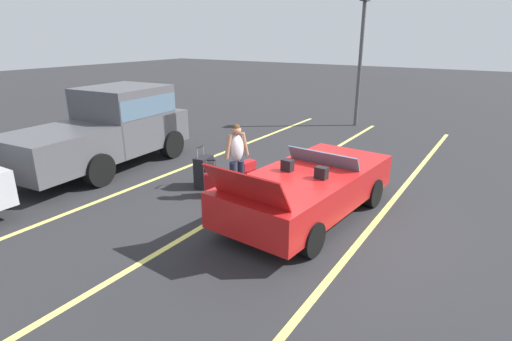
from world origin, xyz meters
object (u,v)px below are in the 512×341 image
at_px(traveler_person, 237,157).
at_px(parked_pickup_truck_far, 112,126).
at_px(convertible_car, 314,186).
at_px(suitcase_large_black, 204,172).
at_px(suitcase_small_carryon, 212,184).
at_px(parking_lamp_post, 361,52).
at_px(suitcase_medium_bright, 247,174).

distance_m(traveler_person, parked_pickup_truck_far, 4.17).
xyz_separation_m(convertible_car, traveler_person, (-0.11, 1.79, 0.34)).
height_order(suitcase_large_black, traveler_person, traveler_person).
distance_m(convertible_car, traveler_person, 1.82).
distance_m(suitcase_large_black, traveler_person, 1.16).
height_order(convertible_car, traveler_person, traveler_person).
distance_m(suitcase_small_carryon, traveler_person, 0.89).
height_order(parked_pickup_truck_far, parking_lamp_post, parking_lamp_post).
xyz_separation_m(suitcase_small_carryon, parking_lamp_post, (8.88, -0.19, 2.54)).
bearing_deg(traveler_person, suitcase_small_carryon, -131.58).
distance_m(suitcase_small_carryon, parking_lamp_post, 9.23).
bearing_deg(convertible_car, suitcase_small_carryon, 103.12).
relative_size(suitcase_large_black, parked_pickup_truck_far, 0.19).
relative_size(suitcase_medium_bright, parked_pickup_truck_far, 0.12).
relative_size(convertible_car, suitcase_large_black, 4.40).
bearing_deg(parking_lamp_post, convertible_car, -166.00).
relative_size(convertible_car, traveler_person, 2.63).
distance_m(convertible_car, suitcase_large_black, 2.81).
height_order(convertible_car, parked_pickup_truck_far, parked_pickup_truck_far).
bearing_deg(suitcase_medium_bright, suitcase_small_carryon, -100.82).
relative_size(suitcase_large_black, traveler_person, 0.60).
bearing_deg(suitcase_large_black, parked_pickup_truck_far, 172.84).
bearing_deg(suitcase_large_black, suitcase_small_carryon, -40.60).
xyz_separation_m(convertible_car, parked_pickup_truck_far, (-0.02, 5.96, 0.51)).
bearing_deg(parking_lamp_post, parked_pickup_truck_far, 155.92).
distance_m(suitcase_medium_bright, parked_pickup_truck_far, 4.10).
distance_m(convertible_car, parking_lamp_post, 9.08).
distance_m(suitcase_large_black, parked_pickup_truck_far, 3.24).
bearing_deg(suitcase_medium_bright, convertible_car, -6.01).
xyz_separation_m(convertible_car, suitcase_medium_bright, (0.57, 1.97, -0.28)).
relative_size(convertible_car, parking_lamp_post, 0.91).
bearing_deg(parking_lamp_post, traveler_person, -177.73).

